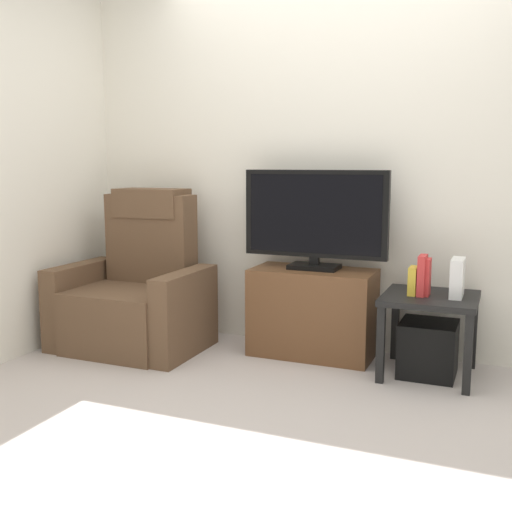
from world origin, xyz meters
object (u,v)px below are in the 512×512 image
tv_stand (313,312)px  side_table (430,308)px  book_middle (422,275)px  subwoofer_box (428,349)px  television (315,217)px  book_leftmost (413,281)px  recliner_armchair (137,293)px  game_console (457,278)px  book_rightmost (427,277)px

tv_stand → side_table: bearing=-8.2°
book_middle → subwoofer_box: bearing=22.1°
side_table → tv_stand: bearing=171.8°
television → book_leftmost: size_ratio=5.71×
book_middle → recliner_armchair: bearing=-176.0°
television → game_console: 0.96m
television → recliner_armchair: 1.34m
tv_stand → recliner_armchair: recliner_armchair is taller
recliner_armchair → book_rightmost: (1.93, 0.13, 0.23)m
recliner_armchair → book_middle: bearing=12.2°
tv_stand → book_rightmost: bearing=-9.9°
tv_stand → book_middle: bearing=-10.3°
tv_stand → book_rightmost: 0.81m
recliner_armchair → book_middle: (1.90, 0.13, 0.24)m
recliner_armchair → game_console: 2.11m
side_table → game_console: size_ratio=2.39×
recliner_armchair → subwoofer_box: bearing=12.7°
tv_stand → book_leftmost: (0.66, -0.13, 0.28)m
book_leftmost → television: bearing=167.3°
television → subwoofer_box: bearing=-9.6°
television → book_rightmost: 0.81m
game_console → side_table: bearing=-176.1°
book_leftmost → tv_stand: bearing=168.9°
side_table → book_rightmost: (-0.02, -0.02, 0.19)m
subwoofer_box → book_rightmost: bearing=-134.6°
book_leftmost → book_middle: 0.06m
television → subwoofer_box: television is taller
side_table → subwoofer_box: size_ratio=1.66×
television → book_middle: (0.71, -0.15, -0.31)m
recliner_armchair → side_table: 1.95m
side_table → book_middle: size_ratio=2.27×
subwoofer_box → game_console: 0.46m
book_leftmost → game_console: game_console is taller
tv_stand → game_console: 0.96m
side_table → book_middle: 0.21m
television → recliner_armchair: television is taller
subwoofer_box → book_leftmost: bearing=-168.7°
book_middle → game_console: bearing=8.8°
book_leftmost → game_console: (0.24, 0.03, 0.03)m
book_rightmost → recliner_armchair: bearing=-176.1°
subwoofer_box → book_rightmost: book_rightmost is taller
side_table → recliner_armchair: bearing=-175.5°
book_middle → book_rightmost: (0.03, 0.00, -0.01)m
book_leftmost → book_rightmost: size_ratio=0.76×
side_table → game_console: (0.15, 0.01, 0.19)m
tv_stand → side_table: tv_stand is taller
television → side_table: size_ratio=1.76×
tv_stand → game_console: size_ratio=3.53×
side_table → book_leftmost: size_ratio=3.25×
television → side_table: bearing=-9.6°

